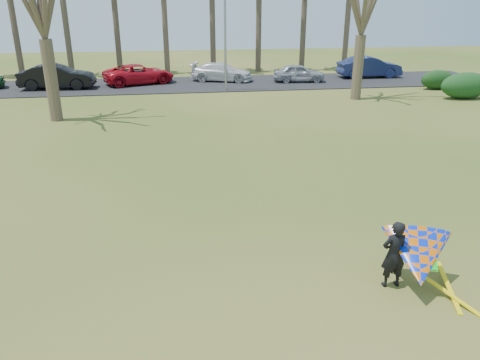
{
  "coord_description": "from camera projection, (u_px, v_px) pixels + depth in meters",
  "views": [
    {
      "loc": [
        -1.92,
        -10.77,
        6.15
      ],
      "look_at": [
        0.0,
        2.0,
        1.1
      ],
      "focal_mm": 35.0,
      "sensor_mm": 36.0,
      "label": 1
    }
  ],
  "objects": [
    {
      "name": "parking_strip",
      "position": [
        195.0,
        84.0,
        35.44
      ],
      "size": [
        46.0,
        7.0,
        0.06
      ],
      "primitive_type": "cube",
      "color": "black",
      "rests_on": "ground"
    },
    {
      "name": "streetlight",
      "position": [
        227.0,
        25.0,
        31.36
      ],
      "size": [
        2.28,
        0.18,
        8.0
      ],
      "color": "gray",
      "rests_on": "ground"
    },
    {
      "name": "hedge_near",
      "position": [
        466.0,
        86.0,
        30.2
      ],
      "size": [
        3.39,
        1.54,
        1.69
      ],
      "primitive_type": "ellipsoid",
      "color": "#143817",
      "rests_on": "ground"
    },
    {
      "name": "car_3",
      "position": [
        222.0,
        72.0,
        36.38
      ],
      "size": [
        5.13,
        3.33,
        1.38
      ],
      "primitive_type": "imported",
      "rotation": [
        0.0,
        0.0,
        1.25
      ],
      "color": "silver",
      "rests_on": "parking_strip"
    },
    {
      "name": "hedge_far",
      "position": [
        437.0,
        80.0,
        33.4
      ],
      "size": [
        2.45,
        1.15,
        1.36
      ],
      "primitive_type": "ellipsoid",
      "color": "black",
      "rests_on": "ground"
    },
    {
      "name": "ground",
      "position": [
        251.0,
        246.0,
        12.43
      ],
      "size": [
        100.0,
        100.0,
        0.0
      ],
      "primitive_type": "plane",
      "color": "#244B10",
      "rests_on": "ground"
    },
    {
      "name": "car_4",
      "position": [
        299.0,
        73.0,
        36.04
      ],
      "size": [
        4.07,
        1.96,
        1.34
      ],
      "primitive_type": "imported",
      "rotation": [
        0.0,
        0.0,
        1.47
      ],
      "color": "#989BA4",
      "rests_on": "parking_strip"
    },
    {
      "name": "car_5",
      "position": [
        369.0,
        67.0,
        37.99
      ],
      "size": [
        5.09,
        1.8,
        1.67
      ],
      "primitive_type": "imported",
      "rotation": [
        0.0,
        0.0,
        1.56
      ],
      "color": "navy",
      "rests_on": "parking_strip"
    },
    {
      "name": "car_2",
      "position": [
        139.0,
        74.0,
        35.16
      ],
      "size": [
        5.76,
        4.08,
        1.46
      ],
      "primitive_type": "imported",
      "rotation": [
        0.0,
        0.0,
        1.92
      ],
      "color": "red",
      "rests_on": "parking_strip"
    },
    {
      "name": "car_1",
      "position": [
        57.0,
        77.0,
        33.18
      ],
      "size": [
        5.22,
        1.96,
        1.7
      ],
      "primitive_type": "imported",
      "rotation": [
        0.0,
        0.0,
        1.54
      ],
      "color": "black",
      "rests_on": "parking_strip"
    },
    {
      "name": "kite_flyer",
      "position": [
        416.0,
        257.0,
        10.26
      ],
      "size": [
        2.13,
        2.39,
        2.02
      ],
      "color": "black",
      "rests_on": "ground"
    }
  ]
}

